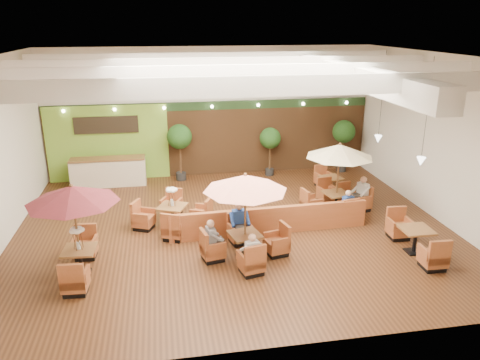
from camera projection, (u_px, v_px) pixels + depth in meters
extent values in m
plane|color=#381E0F|center=(234.00, 228.00, 15.39)|extent=(14.00, 14.00, 0.00)
cube|color=silver|center=(211.00, 112.00, 20.09)|extent=(14.00, 0.04, 5.50)
cube|color=silver|center=(283.00, 227.00, 8.90)|extent=(14.00, 0.04, 5.50)
cube|color=silver|center=(440.00, 138.00, 15.63)|extent=(0.04, 12.00, 5.50)
cube|color=white|center=(233.00, 56.00, 13.61)|extent=(14.00, 12.00, 0.04)
cube|color=brown|center=(212.00, 139.00, 20.41)|extent=(13.90, 0.10, 3.20)
cube|color=#1E3819|center=(211.00, 106.00, 19.93)|extent=(13.90, 0.12, 0.35)
cube|color=#76A730|center=(108.00, 143.00, 19.64)|extent=(5.00, 0.08, 3.20)
cube|color=black|center=(106.00, 125.00, 19.31)|extent=(2.60, 0.08, 0.70)
cube|color=white|center=(345.00, 73.00, 14.36)|extent=(0.60, 11.00, 0.60)
cube|color=white|center=(262.00, 86.00, 9.99)|extent=(13.60, 0.12, 0.45)
cube|color=white|center=(240.00, 73.00, 12.51)|extent=(13.60, 0.12, 0.45)
cube|color=white|center=(226.00, 65.00, 14.94)|extent=(13.60, 0.12, 0.45)
cube|color=white|center=(216.00, 58.00, 17.46)|extent=(13.60, 0.12, 0.45)
cylinder|color=black|center=(427.00, 111.00, 14.13)|extent=(0.01, 0.01, 3.20)
cone|color=white|center=(421.00, 161.00, 14.65)|extent=(0.28, 0.28, 0.28)
cylinder|color=black|center=(382.00, 96.00, 16.93)|extent=(0.01, 0.01, 3.20)
cone|color=white|center=(378.00, 139.00, 17.45)|extent=(0.28, 0.28, 0.28)
sphere|color=#FFEAC6|center=(63.00, 111.00, 18.75)|extent=(0.14, 0.14, 0.14)
sphere|color=#FFEAC6|center=(115.00, 109.00, 19.07)|extent=(0.14, 0.14, 0.14)
sphere|color=#FFEAC6|center=(164.00, 108.00, 19.39)|extent=(0.14, 0.14, 0.14)
sphere|color=#FFEAC6|center=(212.00, 107.00, 19.72)|extent=(0.14, 0.14, 0.14)
sphere|color=#FFEAC6|center=(258.00, 105.00, 20.04)|extent=(0.14, 0.14, 0.14)
sphere|color=#FFEAC6|center=(303.00, 104.00, 20.37)|extent=(0.14, 0.14, 0.14)
sphere|color=#FFEAC6|center=(347.00, 103.00, 20.69)|extent=(0.14, 0.14, 0.14)
cube|color=beige|center=(109.00, 173.00, 19.25)|extent=(3.00, 0.70, 1.10)
cube|color=brown|center=(107.00, 159.00, 19.06)|extent=(3.00, 0.75, 0.06)
cube|color=brown|center=(270.00, 220.00, 14.90)|extent=(6.45, 0.41, 0.89)
cube|color=brown|center=(79.00, 250.00, 12.40)|extent=(0.90, 0.90, 0.06)
cylinder|color=black|center=(81.00, 262.00, 12.51)|extent=(0.10, 0.10, 0.65)
cube|color=black|center=(82.00, 273.00, 12.62)|extent=(0.48, 0.48, 0.04)
cube|color=brown|center=(75.00, 282.00, 11.66)|extent=(0.66, 0.66, 0.32)
cube|color=brown|center=(73.00, 277.00, 11.32)|extent=(0.62, 0.14, 0.69)
cube|color=brown|center=(63.00, 276.00, 11.56)|extent=(0.12, 0.55, 0.28)
cube|color=brown|center=(86.00, 275.00, 11.62)|extent=(0.12, 0.55, 0.28)
cube|color=black|center=(76.00, 290.00, 11.73)|extent=(0.58, 0.58, 0.14)
cube|color=brown|center=(86.00, 248.00, 13.41)|extent=(0.66, 0.66, 0.32)
cube|color=brown|center=(85.00, 235.00, 13.55)|extent=(0.62, 0.14, 0.69)
cube|color=brown|center=(95.00, 241.00, 13.38)|extent=(0.12, 0.55, 0.28)
cube|color=brown|center=(75.00, 242.00, 13.32)|extent=(0.12, 0.55, 0.28)
cube|color=black|center=(87.00, 255.00, 13.49)|extent=(0.58, 0.58, 0.14)
cylinder|color=brown|center=(77.00, 232.00, 12.23)|extent=(0.06, 0.06, 2.48)
cone|color=#581A1F|center=(72.00, 194.00, 11.89)|extent=(2.38, 2.38, 0.45)
sphere|color=brown|center=(71.00, 186.00, 11.82)|extent=(0.10, 0.10, 0.10)
cylinder|color=silver|center=(79.00, 245.00, 12.36)|extent=(0.10, 0.10, 0.22)
cube|color=brown|center=(245.00, 235.00, 13.30)|extent=(1.00, 1.00, 0.06)
cylinder|color=black|center=(245.00, 246.00, 13.41)|extent=(0.10, 0.10, 0.65)
cube|color=black|center=(245.00, 256.00, 13.52)|extent=(0.53, 0.53, 0.04)
cube|color=brown|center=(251.00, 263.00, 12.56)|extent=(0.73, 0.73, 0.31)
cube|color=brown|center=(251.00, 258.00, 12.22)|extent=(0.62, 0.23, 0.69)
cube|color=brown|center=(242.00, 259.00, 12.39)|extent=(0.20, 0.55, 0.28)
cube|color=brown|center=(261.00, 255.00, 12.60)|extent=(0.20, 0.55, 0.28)
cube|color=black|center=(251.00, 271.00, 12.63)|extent=(0.65, 0.65, 0.14)
cube|color=brown|center=(240.00, 234.00, 14.30)|extent=(0.73, 0.73, 0.31)
cube|color=brown|center=(240.00, 222.00, 14.45)|extent=(0.62, 0.23, 0.69)
cube|color=brown|center=(248.00, 227.00, 14.34)|extent=(0.20, 0.55, 0.28)
cube|color=brown|center=(231.00, 230.00, 14.14)|extent=(0.20, 0.55, 0.28)
cube|color=black|center=(240.00, 241.00, 14.38)|extent=(0.65, 0.65, 0.14)
cube|color=brown|center=(213.00, 250.00, 13.28)|extent=(0.73, 0.73, 0.31)
cube|color=brown|center=(222.00, 241.00, 13.17)|extent=(0.23, 0.62, 0.69)
cube|color=brown|center=(209.00, 240.00, 13.47)|extent=(0.55, 0.20, 0.28)
cube|color=brown|center=(216.00, 248.00, 12.97)|extent=(0.55, 0.20, 0.28)
cube|color=black|center=(213.00, 257.00, 13.35)|extent=(0.65, 0.65, 0.14)
cube|color=brown|center=(277.00, 245.00, 13.58)|extent=(0.73, 0.73, 0.31)
cube|color=brown|center=(268.00, 236.00, 13.50)|extent=(0.23, 0.62, 0.69)
cube|color=brown|center=(281.00, 243.00, 13.27)|extent=(0.55, 0.20, 0.28)
cube|color=brown|center=(272.00, 235.00, 13.77)|extent=(0.55, 0.20, 0.28)
cube|color=black|center=(276.00, 252.00, 13.66)|extent=(0.65, 0.65, 0.14)
cylinder|color=brown|center=(245.00, 218.00, 13.13)|extent=(0.06, 0.06, 2.46)
cone|color=#EC8871|center=(245.00, 183.00, 12.79)|extent=(2.36, 2.36, 0.45)
sphere|color=brown|center=(245.00, 175.00, 12.72)|extent=(0.10, 0.10, 0.10)
cube|color=brown|center=(337.00, 193.00, 16.49)|extent=(0.97, 0.97, 0.06)
cylinder|color=black|center=(336.00, 202.00, 16.60)|extent=(0.10, 0.10, 0.65)
cube|color=black|center=(335.00, 211.00, 16.71)|extent=(0.51, 0.51, 0.04)
cube|color=brown|center=(346.00, 214.00, 15.76)|extent=(0.71, 0.71, 0.31)
cube|color=brown|center=(348.00, 209.00, 15.42)|extent=(0.61, 0.21, 0.69)
cube|color=brown|center=(339.00, 210.00, 15.60)|extent=(0.18, 0.54, 0.27)
cube|color=brown|center=(354.00, 208.00, 15.79)|extent=(0.18, 0.54, 0.27)
cube|color=black|center=(345.00, 220.00, 15.83)|extent=(0.63, 0.63, 0.14)
cube|color=brown|center=(327.00, 195.00, 17.49)|extent=(0.71, 0.71, 0.31)
cube|color=brown|center=(326.00, 185.00, 17.64)|extent=(0.61, 0.21, 0.69)
cube|color=brown|center=(334.00, 189.00, 17.52)|extent=(0.18, 0.54, 0.27)
cube|color=brown|center=(321.00, 191.00, 17.33)|extent=(0.18, 0.54, 0.27)
cube|color=black|center=(327.00, 201.00, 17.56)|extent=(0.63, 0.63, 0.14)
cube|color=brown|center=(311.00, 206.00, 16.47)|extent=(0.71, 0.71, 0.31)
cube|color=brown|center=(318.00, 198.00, 16.38)|extent=(0.21, 0.61, 0.69)
cube|color=brown|center=(307.00, 198.00, 16.66)|extent=(0.54, 0.18, 0.27)
cube|color=brown|center=(315.00, 204.00, 16.16)|extent=(0.54, 0.18, 0.27)
cube|color=black|center=(310.00, 212.00, 16.55)|extent=(0.63, 0.63, 0.14)
cube|color=brown|center=(361.00, 203.00, 16.78)|extent=(0.71, 0.71, 0.31)
cube|color=brown|center=(354.00, 195.00, 16.68)|extent=(0.21, 0.61, 0.69)
cube|color=brown|center=(366.00, 200.00, 16.46)|extent=(0.54, 0.18, 0.27)
cube|color=brown|center=(356.00, 195.00, 16.96)|extent=(0.54, 0.18, 0.27)
cube|color=black|center=(360.00, 208.00, 16.85)|extent=(0.63, 0.63, 0.14)
cylinder|color=brown|center=(338.00, 180.00, 16.32)|extent=(0.06, 0.06, 2.45)
cone|color=#C5B689|center=(340.00, 151.00, 15.99)|extent=(2.35, 2.35, 0.45)
sphere|color=brown|center=(340.00, 144.00, 15.91)|extent=(0.10, 0.10, 0.10)
cube|color=brown|center=(172.00, 207.00, 15.29)|extent=(1.12, 1.12, 0.06)
cylinder|color=black|center=(173.00, 216.00, 15.40)|extent=(0.10, 0.10, 0.66)
cube|color=black|center=(173.00, 226.00, 15.52)|extent=(0.59, 0.59, 0.04)
cube|color=brown|center=(174.00, 230.00, 14.54)|extent=(0.82, 0.82, 0.32)
cube|color=brown|center=(177.00, 224.00, 14.24)|extent=(0.61, 0.34, 0.70)
cube|color=brown|center=(165.00, 223.00, 14.54)|extent=(0.30, 0.53, 0.28)
cube|color=brown|center=(183.00, 225.00, 14.41)|extent=(0.30, 0.53, 0.28)
cube|color=black|center=(174.00, 237.00, 14.62)|extent=(0.72, 0.72, 0.14)
cube|color=brown|center=(172.00, 208.00, 16.31)|extent=(0.82, 0.82, 0.32)
cube|color=brown|center=(168.00, 197.00, 16.42)|extent=(0.61, 0.34, 0.70)
cube|color=brown|center=(179.00, 203.00, 16.18)|extent=(0.30, 0.53, 0.28)
cube|color=brown|center=(164.00, 202.00, 16.31)|extent=(0.30, 0.53, 0.28)
cube|color=black|center=(172.00, 214.00, 16.38)|extent=(0.72, 0.72, 0.14)
cube|color=brown|center=(144.00, 220.00, 15.27)|extent=(0.82, 0.82, 0.32)
cube|color=brown|center=(151.00, 210.00, 15.31)|extent=(0.34, 0.61, 0.70)
cube|color=brown|center=(147.00, 211.00, 15.47)|extent=(0.53, 0.30, 0.28)
cube|color=brown|center=(139.00, 218.00, 14.94)|extent=(0.53, 0.30, 0.28)
cube|color=black|center=(144.00, 227.00, 15.35)|extent=(0.72, 0.72, 0.14)
cube|color=brown|center=(202.00, 216.00, 15.58)|extent=(0.82, 0.82, 0.32)
cube|color=brown|center=(194.00, 210.00, 15.35)|extent=(0.34, 0.61, 0.70)
cube|color=brown|center=(199.00, 214.00, 15.25)|extent=(0.53, 0.30, 0.28)
cube|color=brown|center=(204.00, 208.00, 15.78)|extent=(0.53, 0.30, 0.28)
cube|color=black|center=(202.00, 223.00, 15.65)|extent=(0.72, 0.72, 0.14)
cylinder|color=silver|center=(172.00, 203.00, 15.25)|extent=(0.10, 0.10, 0.22)
cube|color=brown|center=(416.00, 230.00, 13.57)|extent=(0.89, 0.89, 0.06)
cylinder|color=black|center=(415.00, 241.00, 13.68)|extent=(0.10, 0.10, 0.67)
cube|color=black|center=(413.00, 252.00, 13.80)|extent=(0.47, 0.47, 0.04)
cube|color=brown|center=(433.00, 258.00, 12.81)|extent=(0.65, 0.65, 0.33)
cube|color=brown|center=(440.00, 253.00, 12.46)|extent=(0.63, 0.12, 0.71)
cube|color=brown|center=(424.00, 253.00, 12.70)|extent=(0.10, 0.56, 0.28)
cube|color=brown|center=(444.00, 251.00, 12.78)|extent=(0.10, 0.56, 0.28)
cube|color=black|center=(432.00, 266.00, 12.88)|extent=(0.57, 0.57, 0.14)
cube|color=brown|center=(399.00, 229.00, 14.61)|extent=(0.65, 0.65, 0.33)
cube|color=brown|center=(395.00, 217.00, 14.75)|extent=(0.63, 0.12, 0.71)
cube|color=brown|center=(408.00, 223.00, 14.58)|extent=(0.10, 0.56, 0.28)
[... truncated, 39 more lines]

